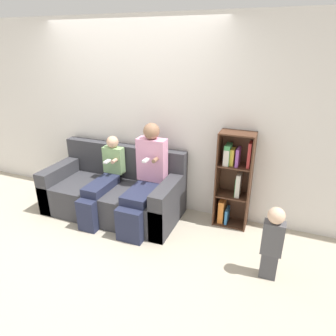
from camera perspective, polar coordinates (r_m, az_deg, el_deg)
name	(u,v)px	position (r m, az deg, el deg)	size (l,w,h in m)	color
ground_plane	(102,233)	(3.95, -12.53, -11.99)	(14.00, 14.00, 0.00)	#B2A893
back_wall	(134,116)	(4.22, -6.40, 9.76)	(10.00, 0.06, 2.55)	silver
couch	(114,193)	(4.24, -10.23, -4.72)	(1.86, 0.87, 0.89)	#38383D
adult_seated	(145,177)	(3.78, -4.37, -1.67)	(0.38, 0.84, 1.30)	#232842
child_seated	(103,181)	(4.07, -12.32, -2.39)	(0.29, 0.84, 1.05)	#232842
toddler_standing	(272,241)	(3.17, 19.25, -13.01)	(0.20, 0.16, 0.80)	#47474C
bookshelf	(233,179)	(3.84, 12.30, -2.00)	(0.42, 0.28, 1.24)	#4C2D1E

